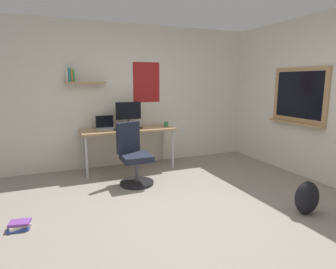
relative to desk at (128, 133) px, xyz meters
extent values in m
plane|color=gray|center=(0.18, -2.07, -0.67)|extent=(5.20, 5.20, 0.00)
cube|color=silver|center=(0.18, 0.38, 0.63)|extent=(5.00, 0.10, 2.60)
cube|color=tan|center=(-0.66, 0.23, 0.88)|extent=(0.68, 0.20, 0.02)
cube|color=#A51E1E|center=(0.47, 0.33, 0.88)|extent=(0.52, 0.01, 0.74)
cube|color=silver|center=(-0.96, 0.26, 1.00)|extent=(0.02, 0.14, 0.22)
cube|color=teal|center=(-0.92, 0.26, 1.00)|extent=(0.04, 0.14, 0.22)
cube|color=orange|center=(-0.88, 0.26, 0.99)|extent=(0.02, 0.14, 0.21)
cube|color=#3D934C|center=(-0.85, 0.26, 0.99)|extent=(0.02, 0.14, 0.20)
cube|color=tan|center=(2.56, -1.35, 0.68)|extent=(0.04, 1.10, 0.90)
cube|color=black|center=(2.55, -1.35, 0.68)|extent=(0.01, 0.94, 0.76)
cube|color=tan|center=(2.52, -1.35, 0.21)|extent=(0.12, 1.10, 0.03)
cube|color=tan|center=(0.00, 0.00, 0.05)|extent=(1.65, 0.61, 0.03)
cylinder|color=#B7B7BC|center=(-0.77, -0.24, -0.32)|extent=(0.04, 0.04, 0.71)
cylinder|color=#B7B7BC|center=(0.77, -0.24, -0.32)|extent=(0.04, 0.04, 0.71)
cylinder|color=#B7B7BC|center=(-0.77, 0.24, -0.32)|extent=(0.04, 0.04, 0.71)
cylinder|color=#B7B7BC|center=(0.77, 0.24, -0.32)|extent=(0.04, 0.04, 0.71)
cylinder|color=black|center=(-0.10, -0.83, -0.65)|extent=(0.52, 0.52, 0.04)
cylinder|color=#4C4C51|center=(-0.10, -0.83, -0.46)|extent=(0.05, 0.05, 0.34)
cube|color=#1E2333|center=(-0.10, -0.83, -0.25)|extent=(0.44, 0.44, 0.09)
cube|color=#1E2333|center=(-0.17, -0.64, 0.04)|extent=(0.40, 0.21, 0.48)
cube|color=#ADAFB5|center=(-0.37, 0.11, 0.08)|extent=(0.31, 0.21, 0.02)
cube|color=black|center=(-0.37, 0.21, 0.19)|extent=(0.31, 0.01, 0.21)
cylinder|color=#38383D|center=(0.04, 0.11, 0.08)|extent=(0.17, 0.17, 0.01)
cylinder|color=#38383D|center=(0.04, 0.11, 0.15)|extent=(0.03, 0.03, 0.14)
cube|color=black|center=(0.04, 0.10, 0.38)|extent=(0.46, 0.02, 0.31)
cube|color=black|center=(-0.08, -0.08, 0.08)|extent=(0.37, 0.13, 0.02)
ellipsoid|color=#262628|center=(0.20, -0.08, 0.09)|extent=(0.10, 0.06, 0.03)
cylinder|color=#338C4C|center=(0.73, -0.03, 0.12)|extent=(0.08, 0.08, 0.09)
ellipsoid|color=black|center=(1.49, -2.59, -0.47)|extent=(0.32, 0.22, 0.40)
cube|color=#3851B2|center=(-1.68, -1.68, -0.66)|extent=(0.22, 0.16, 0.03)
cube|color=silver|center=(-1.67, -1.66, -0.63)|extent=(0.24, 0.20, 0.03)
cube|color=#7A3D99|center=(-1.66, -1.67, -0.60)|extent=(0.23, 0.19, 0.03)
camera|label=1|loc=(-1.31, -4.95, 0.90)|focal=30.95mm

